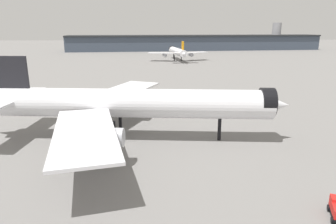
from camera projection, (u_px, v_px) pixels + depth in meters
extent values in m
plane|color=slate|center=(114.00, 145.00, 50.91)|extent=(900.00, 900.00, 0.00)
cylinder|color=white|center=(130.00, 103.00, 52.17)|extent=(49.09, 10.22, 5.01)
cone|color=white|center=(273.00, 105.00, 51.08)|extent=(6.01, 5.48, 4.91)
cylinder|color=black|center=(267.00, 103.00, 51.02)|extent=(2.79, 5.28, 5.06)
cube|color=white|center=(123.00, 91.00, 65.48)|extent=(16.12, 23.25, 0.40)
cylinder|color=#B7BAC1|center=(127.00, 101.00, 63.34)|extent=(7.09, 3.47, 2.76)
cube|color=white|center=(85.00, 132.00, 39.53)|extent=(12.16, 23.11, 0.40)
cylinder|color=#B7BAC1|center=(100.00, 137.00, 42.46)|extent=(7.09, 3.47, 2.76)
cube|color=black|center=(12.00, 79.00, 51.99)|extent=(5.88, 1.13, 8.02)
cube|color=white|center=(25.00, 92.00, 58.42)|extent=(5.31, 9.21, 0.30)
cylinder|color=black|center=(219.00, 129.00, 52.69)|extent=(0.60, 0.60, 4.01)
cylinder|color=black|center=(120.00, 123.00, 56.03)|extent=(0.60, 0.60, 4.01)
cylinder|color=black|center=(114.00, 133.00, 50.96)|extent=(0.60, 0.60, 4.01)
cylinder|color=white|center=(177.00, 51.00, 181.29)|extent=(8.07, 35.46, 4.11)
cone|color=white|center=(172.00, 49.00, 197.99)|extent=(4.51, 4.94, 4.02)
cone|color=white|center=(184.00, 54.00, 164.60)|extent=(4.48, 5.75, 3.90)
cylinder|color=black|center=(172.00, 49.00, 197.13)|extent=(4.33, 2.31, 4.15)
cube|color=white|center=(162.00, 53.00, 177.17)|extent=(16.65, 8.68, 0.33)
cylinder|color=#B7BAC1|center=(165.00, 55.00, 178.66)|extent=(2.80, 5.15, 2.26)
cube|color=white|center=(194.00, 52.00, 180.51)|extent=(16.76, 11.70, 0.33)
cylinder|color=#B7BAC1|center=(191.00, 55.00, 181.36)|extent=(2.80, 5.15, 2.26)
cube|color=orange|center=(183.00, 47.00, 166.38)|extent=(0.89, 4.25, 6.57)
cube|color=white|center=(176.00, 53.00, 165.79)|extent=(6.66, 3.87, 0.25)
cube|color=white|center=(190.00, 53.00, 167.19)|extent=(6.66, 3.87, 0.25)
cylinder|color=black|center=(174.00, 56.00, 192.98)|extent=(0.49, 0.49, 3.29)
cylinder|color=black|center=(174.00, 58.00, 180.26)|extent=(0.49, 0.49, 3.29)
cylinder|color=black|center=(181.00, 58.00, 180.99)|extent=(0.49, 0.49, 3.29)
cube|color=#3D4756|center=(196.00, 43.00, 264.09)|extent=(221.46, 38.82, 11.85)
cube|color=#232628|center=(196.00, 36.00, 262.32)|extent=(221.62, 40.95, 1.20)
cylinder|color=#939399|center=(276.00, 36.00, 272.50)|extent=(7.70, 7.70, 23.52)
cylinder|color=black|center=(329.00, 208.00, 32.52)|extent=(0.52, 0.75, 0.70)
cylinder|color=black|center=(333.00, 220.00, 30.47)|extent=(0.52, 0.75, 0.70)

